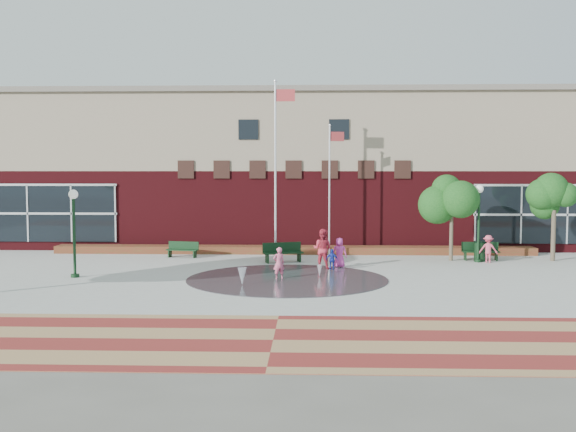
{
  "coord_description": "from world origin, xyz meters",
  "views": [
    {
      "loc": [
        1.05,
        -24.82,
        4.62
      ],
      "look_at": [
        0.0,
        4.0,
        2.6
      ],
      "focal_mm": 42.0,
      "sensor_mm": 36.0,
      "label": 1
    }
  ],
  "objects_px": {
    "trash_can": "(480,251)",
    "child_splash": "(279,263)",
    "flagpole_right": "(330,183)",
    "bench_left": "(182,253)",
    "flagpole_left": "(276,160)"
  },
  "relations": [
    {
      "from": "flagpole_left",
      "to": "bench_left",
      "type": "relative_size",
      "value": 5.28
    },
    {
      "from": "flagpole_right",
      "to": "child_splash",
      "type": "distance_m",
      "value": 8.18
    },
    {
      "from": "bench_left",
      "to": "trash_can",
      "type": "bearing_deg",
      "value": 7.4
    },
    {
      "from": "bench_left",
      "to": "flagpole_right",
      "type": "bearing_deg",
      "value": 14.18
    },
    {
      "from": "trash_can",
      "to": "child_splash",
      "type": "bearing_deg",
      "value": -149.27
    },
    {
      "from": "flagpole_left",
      "to": "bench_left",
      "type": "xyz_separation_m",
      "value": [
        -4.96,
        0.95,
        -4.77
      ]
    },
    {
      "from": "bench_left",
      "to": "trash_can",
      "type": "relative_size",
      "value": 1.69
    },
    {
      "from": "bench_left",
      "to": "child_splash",
      "type": "bearing_deg",
      "value": -40.52
    },
    {
      "from": "trash_can",
      "to": "child_splash",
      "type": "distance_m",
      "value": 11.37
    },
    {
      "from": "flagpole_left",
      "to": "flagpole_right",
      "type": "relative_size",
      "value": 1.31
    },
    {
      "from": "flagpole_right",
      "to": "bench_left",
      "type": "bearing_deg",
      "value": 166.35
    },
    {
      "from": "flagpole_left",
      "to": "child_splash",
      "type": "relative_size",
      "value": 6.67
    },
    {
      "from": "flagpole_right",
      "to": "bench_left",
      "type": "xyz_separation_m",
      "value": [
        -7.69,
        -0.46,
        -3.61
      ]
    },
    {
      "from": "flagpole_right",
      "to": "bench_left",
      "type": "height_order",
      "value": "flagpole_right"
    },
    {
      "from": "flagpole_left",
      "to": "flagpole_right",
      "type": "distance_m",
      "value": 3.28
    }
  ]
}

